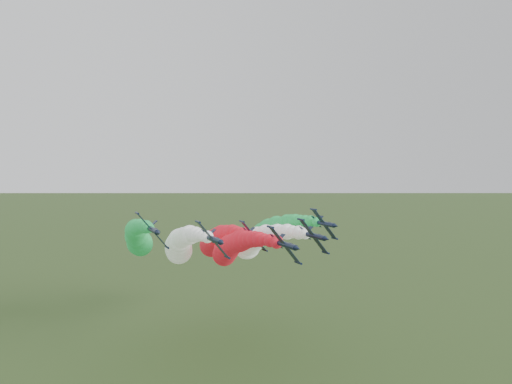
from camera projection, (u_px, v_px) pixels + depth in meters
jet_lead at (231, 248)px, 136.93m from camera, size 15.67×66.34×19.33m
jet_inner_left at (180, 245)px, 140.29m from camera, size 16.13×66.80×19.78m
jet_inner_right at (254, 242)px, 146.58m from camera, size 15.70×66.37×19.36m
jet_outer_left at (138, 238)px, 144.18m from camera, size 15.85×66.52×19.51m
jet_outer_right at (269, 231)px, 161.10m from camera, size 15.61×66.28×19.26m
jet_trail at (215, 241)px, 161.61m from camera, size 15.49×66.16×19.14m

